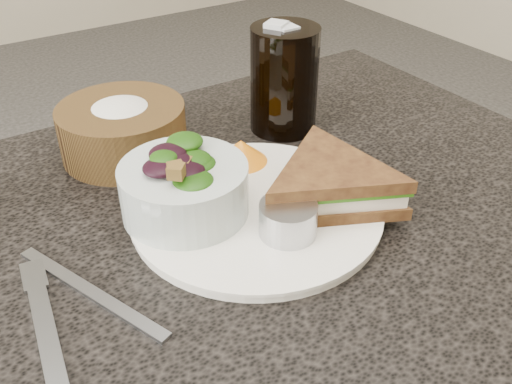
{
  "coord_description": "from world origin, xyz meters",
  "views": [
    {
      "loc": [
        -0.21,
        -0.41,
        1.13
      ],
      "look_at": [
        0.07,
        0.02,
        0.78
      ],
      "focal_mm": 40.0,
      "sensor_mm": 36.0,
      "label": 1
    }
  ],
  "objects_px": {
    "dinner_plate": "(256,210)",
    "salad_bowl": "(184,181)",
    "dressing_ramekin": "(288,220)",
    "bread_basket": "(122,122)",
    "cola_glass": "(284,76)",
    "sandwich": "(330,184)"
  },
  "relations": [
    {
      "from": "sandwich",
      "to": "salad_bowl",
      "type": "distance_m",
      "value": 0.16
    },
    {
      "from": "sandwich",
      "to": "bread_basket",
      "type": "height_order",
      "value": "bread_basket"
    },
    {
      "from": "dinner_plate",
      "to": "salad_bowl",
      "type": "bearing_deg",
      "value": 154.89
    },
    {
      "from": "bread_basket",
      "to": "dressing_ramekin",
      "type": "bearing_deg",
      "value": -75.39
    },
    {
      "from": "dressing_ramekin",
      "to": "bread_basket",
      "type": "height_order",
      "value": "bread_basket"
    },
    {
      "from": "cola_glass",
      "to": "salad_bowl",
      "type": "bearing_deg",
      "value": -150.61
    },
    {
      "from": "bread_basket",
      "to": "cola_glass",
      "type": "distance_m",
      "value": 0.22
    },
    {
      "from": "dressing_ramekin",
      "to": "dinner_plate",
      "type": "bearing_deg",
      "value": 90.44
    },
    {
      "from": "cola_glass",
      "to": "dressing_ramekin",
      "type": "bearing_deg",
      "value": -124.33
    },
    {
      "from": "salad_bowl",
      "to": "dressing_ramekin",
      "type": "relative_size",
      "value": 2.28
    },
    {
      "from": "dinner_plate",
      "to": "bread_basket",
      "type": "xyz_separation_m",
      "value": [
        -0.07,
        0.2,
        0.04
      ]
    },
    {
      "from": "cola_glass",
      "to": "dinner_plate",
      "type": "bearing_deg",
      "value": -133.46
    },
    {
      "from": "salad_bowl",
      "to": "cola_glass",
      "type": "relative_size",
      "value": 0.88
    },
    {
      "from": "dressing_ramekin",
      "to": "bread_basket",
      "type": "distance_m",
      "value": 0.27
    },
    {
      "from": "cola_glass",
      "to": "bread_basket",
      "type": "bearing_deg",
      "value": 166.21
    },
    {
      "from": "dinner_plate",
      "to": "sandwich",
      "type": "xyz_separation_m",
      "value": [
        0.07,
        -0.04,
        0.03
      ]
    },
    {
      "from": "bread_basket",
      "to": "dinner_plate",
      "type": "bearing_deg",
      "value": -71.59
    },
    {
      "from": "dinner_plate",
      "to": "cola_glass",
      "type": "xyz_separation_m",
      "value": [
        0.14,
        0.15,
        0.07
      ]
    },
    {
      "from": "dinner_plate",
      "to": "bread_basket",
      "type": "relative_size",
      "value": 1.71
    },
    {
      "from": "sandwich",
      "to": "salad_bowl",
      "type": "bearing_deg",
      "value": 178.93
    },
    {
      "from": "bread_basket",
      "to": "cola_glass",
      "type": "relative_size",
      "value": 1.04
    },
    {
      "from": "dressing_ramekin",
      "to": "cola_glass",
      "type": "distance_m",
      "value": 0.26
    }
  ]
}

